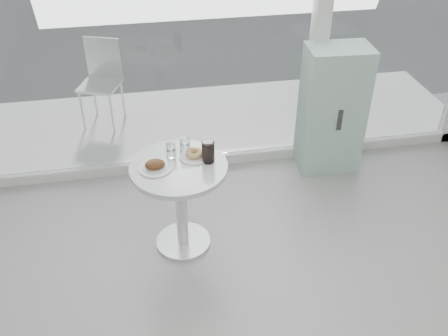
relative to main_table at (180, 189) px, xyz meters
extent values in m
cube|color=white|center=(0.50, 1.10, -0.50)|extent=(5.00, 0.12, 0.10)
cube|color=white|center=(1.40, 1.10, 0.95)|extent=(0.14, 0.14, 3.00)
cube|color=white|center=(-0.27, 1.10, 0.85)|extent=(3.21, 0.02, 2.60)
cube|color=white|center=(2.17, 1.10, 0.85)|extent=(1.41, 0.02, 2.60)
cylinder|color=silver|center=(0.00, 0.00, -0.54)|extent=(0.44, 0.44, 0.03)
cylinder|color=silver|center=(0.00, 0.00, -0.18)|extent=(0.09, 0.09, 0.70)
cylinder|color=white|center=(0.00, 0.00, 0.20)|extent=(0.72, 0.72, 0.04)
cube|color=white|center=(0.50, 1.90, -0.53)|extent=(5.60, 1.60, 0.05)
cube|color=#91B9A7|center=(1.52, 0.87, 0.06)|extent=(0.59, 0.41, 1.22)
cube|color=#333333|center=(1.52, 0.68, 0.06)|extent=(0.04, 0.02, 0.20)
cylinder|color=silver|center=(-0.86, 1.93, -0.28)|extent=(0.02, 0.02, 0.44)
cylinder|color=silver|center=(-0.55, 1.80, -0.28)|extent=(0.02, 0.02, 0.44)
cylinder|color=silver|center=(-0.74, 2.24, -0.28)|extent=(0.02, 0.02, 0.44)
cylinder|color=silver|center=(-0.43, 2.12, -0.28)|extent=(0.02, 0.02, 0.44)
cube|color=silver|center=(-0.64, 2.02, -0.05)|extent=(0.51, 0.51, 0.03)
cube|color=silver|center=(-0.58, 2.20, 0.19)|extent=(0.38, 0.16, 0.44)
cylinder|color=white|center=(-0.17, -0.01, 0.23)|extent=(0.24, 0.24, 0.01)
cube|color=white|center=(-0.15, -0.02, 0.24)|extent=(0.12, 0.11, 0.00)
ellipsoid|color=#3E1F11|center=(-0.17, -0.01, 0.26)|extent=(0.14, 0.12, 0.06)
ellipsoid|color=#3E1F11|center=(-0.13, 0.01, 0.25)|extent=(0.07, 0.07, 0.04)
cylinder|color=white|center=(0.13, 0.09, 0.23)|extent=(0.23, 0.23, 0.01)
torus|color=tan|center=(0.13, 0.09, 0.25)|extent=(0.13, 0.13, 0.05)
cylinder|color=white|center=(-0.04, 0.12, 0.28)|extent=(0.07, 0.07, 0.11)
cylinder|color=white|center=(-0.04, 0.12, 0.25)|extent=(0.06, 0.06, 0.06)
cylinder|color=white|center=(0.07, 0.17, 0.28)|extent=(0.08, 0.08, 0.13)
cylinder|color=white|center=(0.07, 0.17, 0.26)|extent=(0.06, 0.06, 0.07)
cylinder|color=white|center=(0.22, 0.02, 0.31)|extent=(0.09, 0.09, 0.18)
cylinder|color=black|center=(0.22, 0.02, 0.30)|extent=(0.08, 0.08, 0.16)
camera|label=1|loc=(-0.20, -2.98, 2.30)|focal=40.00mm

